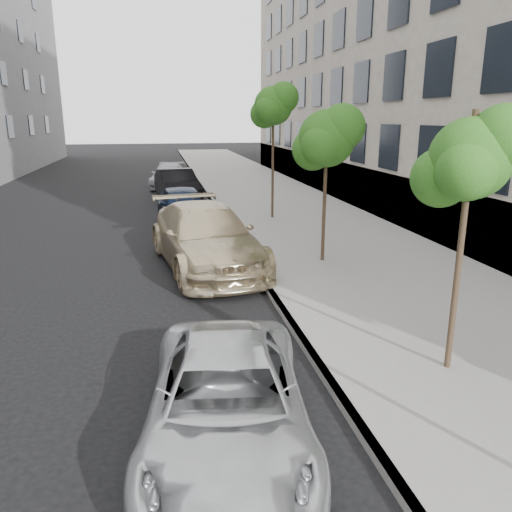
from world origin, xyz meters
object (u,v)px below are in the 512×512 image
object	(u,v)px
tree_near	(472,159)
tree_far	(274,106)
sedan_black	(177,185)
suv	(206,237)
sedan_blue	(183,206)
minivan	(227,401)
sedan_rear	(169,176)
tree_mid	(328,138)

from	to	relation	value
tree_near	tree_far	size ratio (longest dim) A/B	0.79
sedan_black	suv	bearing A→B (deg)	-96.35
sedan_blue	sedan_black	xyz separation A→B (m)	(0.02, 6.06, 0.03)
tree_far	minivan	xyz separation A→B (m)	(-3.83, -14.11, -3.92)
sedan_blue	sedan_rear	world-z (taller)	sedan_blue
minivan	suv	world-z (taller)	suv
tree_near	suv	bearing A→B (deg)	115.67
minivan	sedan_rear	xyz separation A→B (m)	(-0.09, 25.29, 0.08)
tree_mid	minivan	bearing A→B (deg)	-116.69
sedan_rear	tree_near	bearing A→B (deg)	-72.96
tree_near	minivan	xyz separation A→B (m)	(-3.83, -1.11, -2.90)
tree_mid	suv	world-z (taller)	tree_mid
minivan	sedan_blue	distance (m)	13.86
sedan_black	tree_far	bearing A→B (deg)	-65.74
sedan_blue	sedan_black	world-z (taller)	sedan_black
tree_mid	tree_near	bearing A→B (deg)	-90.00
sedan_rear	tree_mid	bearing A→B (deg)	-69.67
minivan	suv	distance (m)	8.06
tree_far	suv	world-z (taller)	tree_far
tree_near	sedan_rear	distance (m)	24.65
tree_far	minivan	bearing A→B (deg)	-105.17
sedan_black	sedan_rear	size ratio (longest dim) A/B	1.02
minivan	suv	size ratio (longest dim) A/B	0.74
tree_near	tree_mid	bearing A→B (deg)	90.00
tree_far	sedan_rear	distance (m)	12.45
tree_near	tree_mid	size ratio (longest dim) A/B	0.96
tree_near	sedan_blue	bearing A→B (deg)	106.06
minivan	tree_mid	bearing A→B (deg)	70.70
tree_far	sedan_blue	xyz separation A→B (m)	(-3.67, -0.26, -3.77)
minivan	sedan_black	bearing A→B (deg)	96.88
suv	sedan_blue	world-z (taller)	suv
sedan_rear	minivan	bearing A→B (deg)	-81.96
minivan	sedan_black	xyz separation A→B (m)	(0.18, 19.92, 0.18)
tree_far	suv	bearing A→B (deg)	-118.70
tree_mid	sedan_blue	size ratio (longest dim) A/B	0.97
tree_near	minivan	size ratio (longest dim) A/B	0.94
tree_far	minivan	distance (m)	15.14
minivan	sedan_blue	world-z (taller)	sedan_blue
tree_mid	sedan_blue	xyz separation A→B (m)	(-3.67, 6.24, -2.80)
minivan	tree_near	bearing A→B (deg)	23.63
tree_mid	sedan_rear	xyz separation A→B (m)	(-3.92, 17.67, -2.87)
suv	sedan_rear	size ratio (longest dim) A/B	1.26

